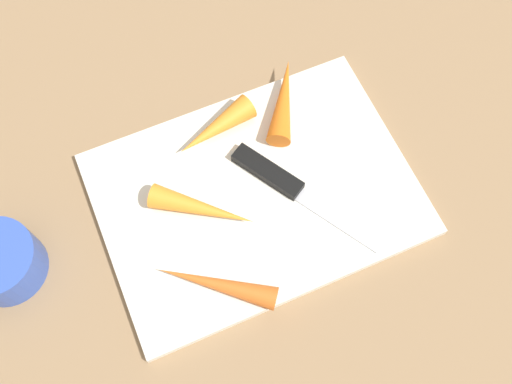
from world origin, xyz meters
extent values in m
plane|color=#8C6D4C|center=(0.00, 0.00, 0.00)|extent=(1.40, 1.40, 0.00)
cube|color=silver|center=(0.00, 0.00, 0.01)|extent=(0.36, 0.26, 0.01)
cube|color=#B7B7BC|center=(-0.07, 0.07, 0.01)|extent=(0.07, 0.10, 0.00)
cube|color=black|center=(-0.02, -0.02, 0.02)|extent=(0.06, 0.09, 0.01)
cone|color=orange|center=(0.01, -0.09, 0.03)|extent=(0.11, 0.06, 0.03)
cone|color=orange|center=(0.07, 0.00, 0.03)|extent=(0.11, 0.10, 0.03)
cone|color=orange|center=(-0.08, -0.09, 0.03)|extent=(0.08, 0.11, 0.03)
cone|color=orange|center=(0.08, 0.09, 0.02)|extent=(0.12, 0.10, 0.03)
cylinder|color=#3351B2|center=(0.29, -0.03, 0.03)|extent=(0.09, 0.09, 0.05)
camera|label=1|loc=(0.11, 0.25, 0.65)|focal=41.89mm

